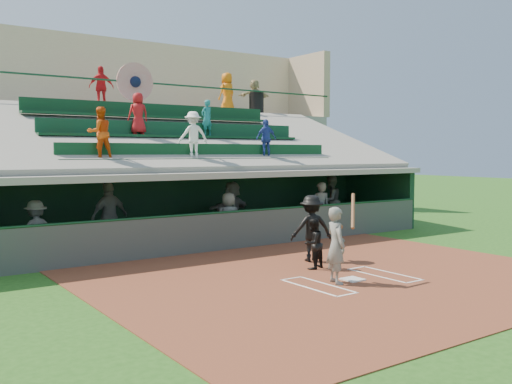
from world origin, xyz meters
TOP-DOWN VIEW (x-y plane):
  - ground at (0.00, 0.00)m, footprint 100.00×100.00m
  - dirt_slab at (0.00, 0.50)m, footprint 11.00×9.00m
  - home_plate at (0.00, 0.00)m, footprint 0.43×0.43m
  - batters_box_chalk at (0.00, 0.00)m, footprint 2.65×1.85m
  - dugout_floor at (0.00, 6.75)m, footprint 16.00×3.50m
  - concourse_slab at (0.00, 13.50)m, footprint 20.00×3.00m
  - grandstand at (-0.01, 10.51)m, footprint 20.40×10.40m
  - batter_at_plate at (-0.52, -0.02)m, footprint 0.91×0.77m
  - catcher at (0.08, 1.44)m, footprint 0.70×0.61m
  - home_umpire at (0.70, 2.24)m, footprint 1.27×0.99m
  - dugout_bench at (0.28, 8.02)m, footprint 13.24×5.84m
  - dugout_player_a at (-5.26, 6.16)m, footprint 1.10×0.73m
  - dugout_player_b at (-3.14, 6.56)m, footprint 1.26×0.78m
  - dugout_player_c at (0.20, 5.50)m, footprint 0.88×0.67m
  - dugout_player_d at (1.23, 6.92)m, footprint 1.81×0.99m
  - dugout_player_e at (3.96, 5.57)m, footprint 0.76×0.61m
  - dugout_player_f at (5.79, 7.06)m, footprint 1.02×0.84m
  - trash_bin at (6.15, 12.53)m, footprint 0.67×0.67m
  - concourse_staff_a at (-1.04, 12.84)m, footprint 1.01×0.55m
  - concourse_staff_b at (4.50, 12.43)m, footprint 0.98×0.76m
  - concourse_staff_c at (6.08, 12.60)m, footprint 1.56×0.93m

SIDE VIEW (x-z plane):
  - ground at x=0.00m, z-range 0.00..0.00m
  - dirt_slab at x=0.00m, z-range 0.00..0.02m
  - dugout_floor at x=0.00m, z-range 0.00..0.04m
  - batters_box_chalk at x=0.00m, z-range 0.02..0.03m
  - home_plate at x=0.00m, z-range 0.02..0.05m
  - dugout_bench at x=0.28m, z-range 0.04..0.46m
  - catcher at x=0.08m, z-range 0.02..1.26m
  - dugout_player_a at x=-5.26m, z-range 0.04..1.64m
  - dugout_player_c at x=0.20m, z-range 0.04..1.66m
  - batter_at_plate at x=-0.52m, z-range -0.11..1.84m
  - home_umpire at x=0.70m, z-range 0.02..1.75m
  - dugout_player_e at x=3.96m, z-range 0.04..1.86m
  - dugout_player_d at x=1.23m, z-range 0.04..1.90m
  - dugout_player_f at x=5.79m, z-range 0.04..1.99m
  - dugout_player_b at x=-3.14m, z-range 0.04..2.04m
  - grandstand at x=-0.01m, z-range -1.64..6.16m
  - concourse_slab at x=0.00m, z-range 0.00..4.60m
  - trash_bin at x=6.15m, z-range 4.60..5.61m
  - concourse_staff_c at x=6.08m, z-range 4.60..6.20m
  - concourse_staff_a at x=-1.04m, z-range 4.60..6.23m
  - concourse_staff_b at x=4.50m, z-range 4.60..6.37m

